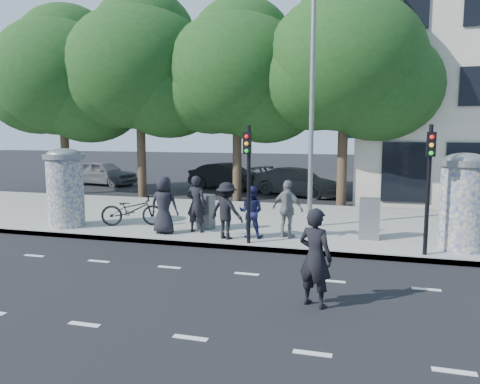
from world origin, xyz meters
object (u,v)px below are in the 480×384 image
(traffic_pole_near, at_px, (248,172))
(traffic_pole_far, at_px, (429,176))
(ped_d, at_px, (227,211))
(ped_b, at_px, (196,204))
(ad_column_left, at_px, (65,186))
(car_left, at_px, (103,173))
(car_mid, at_px, (227,176))
(ped_e, at_px, (288,209))
(ped_c, at_px, (251,212))
(bicycle, at_px, (132,210))
(street_lamp, at_px, (312,87))
(cabinet_right, at_px, (369,219))
(man_road, at_px, (315,257))
(ped_a, at_px, (164,205))
(cabinet_left, at_px, (205,212))
(ad_column_right, at_px, (463,199))
(car_right, at_px, (297,181))

(traffic_pole_near, distance_m, traffic_pole_far, 4.80)
(ped_d, bearing_deg, traffic_pole_near, 171.12)
(ped_b, bearing_deg, ped_d, 156.58)
(ad_column_left, bearing_deg, ped_d, -2.95)
(car_left, distance_m, car_mid, 8.08)
(traffic_pole_far, height_order, ped_e, traffic_pole_far)
(traffic_pole_far, relative_size, ped_c, 2.15)
(bicycle, bearing_deg, street_lamp, -95.95)
(bicycle, relative_size, cabinet_right, 1.70)
(ad_column_left, relative_size, cabinet_right, 2.14)
(ad_column_left, height_order, man_road, ad_column_left)
(ped_a, bearing_deg, ped_c, -177.88)
(man_road, bearing_deg, traffic_pole_near, -34.51)
(ped_c, relative_size, car_left, 0.35)
(traffic_pole_far, distance_m, street_lamp, 5.12)
(traffic_pole_near, distance_m, ped_a, 3.17)
(bicycle, bearing_deg, car_mid, -18.69)
(traffic_pole_near, xyz_separation_m, cabinet_left, (-1.89, 1.60, -1.51))
(ad_column_right, relative_size, man_road, 1.37)
(traffic_pole_near, height_order, traffic_pole_far, same)
(street_lamp, height_order, bicycle, street_lamp)
(car_right, bearing_deg, bicycle, -178.37)
(ped_b, bearing_deg, car_mid, -73.46)
(ped_d, distance_m, car_left, 17.41)
(traffic_pole_far, bearing_deg, ped_c, 171.27)
(cabinet_right, distance_m, car_right, 10.80)
(traffic_pole_far, bearing_deg, ad_column_right, 42.21)
(ped_b, height_order, car_left, ped_b)
(bicycle, relative_size, cabinet_left, 1.83)
(ad_column_right, xyz_separation_m, cabinet_right, (-2.44, 0.63, -0.77))
(street_lamp, relative_size, car_left, 1.79)
(street_lamp, xyz_separation_m, man_road, (0.99, -6.83, -3.83))
(cabinet_right, bearing_deg, ped_d, -164.73)
(ped_b, height_order, cabinet_left, ped_b)
(street_lamp, distance_m, ped_a, 6.13)
(ad_column_right, relative_size, street_lamp, 0.33)
(ped_d, height_order, bicycle, ped_d)
(ped_d, bearing_deg, car_left, -27.41)
(traffic_pole_near, bearing_deg, cabinet_left, 139.82)
(bicycle, height_order, cabinet_left, cabinet_left)
(traffic_pole_far, distance_m, cabinet_right, 2.56)
(car_right, bearing_deg, cabinet_right, -136.41)
(ad_column_right, relative_size, car_left, 0.59)
(ped_b, relative_size, man_road, 0.94)
(traffic_pole_far, bearing_deg, street_lamp, 140.12)
(traffic_pole_near, bearing_deg, ped_d, 152.29)
(traffic_pole_near, xyz_separation_m, car_right, (-0.37, 11.66, -1.51))
(ped_e, bearing_deg, car_mid, -43.73)
(cabinet_left, distance_m, car_right, 10.18)
(ad_column_left, height_order, ped_e, ad_column_left)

